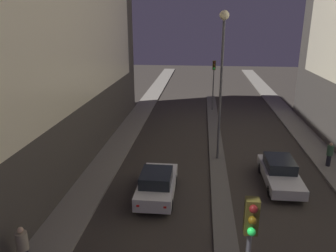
{
  "coord_description": "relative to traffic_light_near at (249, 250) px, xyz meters",
  "views": [
    {
      "loc": [
        -1.27,
        -3.26,
        9.1
      ],
      "look_at": [
        -3.95,
        23.12,
        0.5
      ],
      "focal_mm": 35.0,
      "sensor_mm": 36.0,
      "label": 1
    }
  ],
  "objects": [
    {
      "name": "pedestrian_on_left_sidewalk",
      "position": [
        -7.7,
        2.9,
        -2.78
      ],
      "size": [
        0.43,
        0.43,
        1.74
      ],
      "color": "black",
      "rests_on": "sidewalk_left"
    },
    {
      "name": "traffic_light_mid",
      "position": [
        0.0,
        26.85,
        0.0
      ],
      "size": [
        0.32,
        0.42,
        5.09
      ],
      "color": "#4C4C51",
      "rests_on": "median_strip"
    },
    {
      "name": "car_right_lane",
      "position": [
        3.42,
        10.94,
        -3.08
      ],
      "size": [
        1.82,
        4.74,
        1.48
      ],
      "color": "#B2B2B7",
      "rests_on": "ground"
    },
    {
      "name": "pedestrian_on_right_sidewalk",
      "position": [
        7.06,
        13.53,
        -2.86
      ],
      "size": [
        0.37,
        0.37,
        1.59
      ],
      "color": "black",
      "rests_on": "sidewalk_right"
    },
    {
      "name": "street_lamp",
      "position": [
        0.0,
        14.09,
        3.0
      ],
      "size": [
        0.58,
        0.58,
        9.56
      ],
      "color": "#4C4C51",
      "rests_on": "median_strip"
    },
    {
      "name": "traffic_light_near",
      "position": [
        0.0,
        0.0,
        0.0
      ],
      "size": [
        0.32,
        0.42,
        5.09
      ],
      "color": "#4C4C51",
      "rests_on": "median_strip"
    },
    {
      "name": "median_strip",
      "position": [
        0.0,
        15.39,
        -3.76
      ],
      "size": [
        1.04,
        35.75,
        0.11
      ],
      "color": "#56544F",
      "rests_on": "ground"
    },
    {
      "name": "car_left_lane",
      "position": [
        -3.42,
        8.7,
        -3.02
      ],
      "size": [
        1.85,
        4.27,
        1.61
      ],
      "color": "silver",
      "rests_on": "ground"
    }
  ]
}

